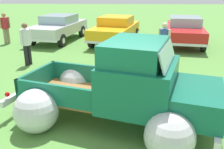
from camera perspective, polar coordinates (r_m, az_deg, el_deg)
The scene contains 8 objects.
ground_plane at distance 5.89m, azimuth -0.34°, elevation -10.31°, with size 80.00×80.00×0.00m, color #548C3D.
vintage_pickup_truck at distance 5.44m, azimuth 3.49°, elevation -4.07°, with size 4.99×3.78×1.96m.
show_car_0 at distance 14.57m, azimuth -12.20°, elevation 10.71°, with size 2.81×4.76×1.43m.
show_car_1 at distance 13.56m, azimuth 0.79°, elevation 10.50°, with size 2.90×4.52×1.43m.
show_car_2 at distance 13.88m, azimuth 16.39°, elevation 9.94°, with size 2.63×4.76×1.43m.
spectator_0 at distance 14.54m, azimuth -23.41°, elevation 10.16°, with size 0.48×0.48×1.65m.
spectator_1 at distance 9.70m, azimuth 11.89°, elevation 7.43°, with size 0.48×0.48×1.68m.
spectator_2 at distance 10.17m, azimuth -19.18°, elevation 7.20°, with size 0.46×0.51×1.65m.
Camera 1 is at (0.21, -5.10, 2.94)m, focal length 39.64 mm.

